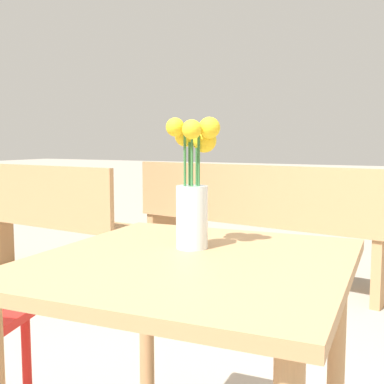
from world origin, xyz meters
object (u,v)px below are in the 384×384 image
at_px(bench_middle, 43,221).
at_px(flower_vase, 193,191).
at_px(bench_near, 252,217).
at_px(table_front, 192,305).

bearing_deg(bench_middle, flower_vase, -35.85).
distance_m(bench_near, bench_middle, 1.48).
xyz_separation_m(flower_vase, bench_near, (-0.61, 2.09, -0.41)).
relative_size(table_front, bench_middle, 0.57).
bearing_deg(table_front, bench_middle, 142.96).
distance_m(table_front, bench_near, 2.28).
bearing_deg(bench_middle, table_front, -37.04).
relative_size(table_front, flower_vase, 2.45).
bearing_deg(bench_near, table_front, -73.34).
xyz_separation_m(flower_vase, bench_middle, (-1.91, 1.38, -0.43)).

